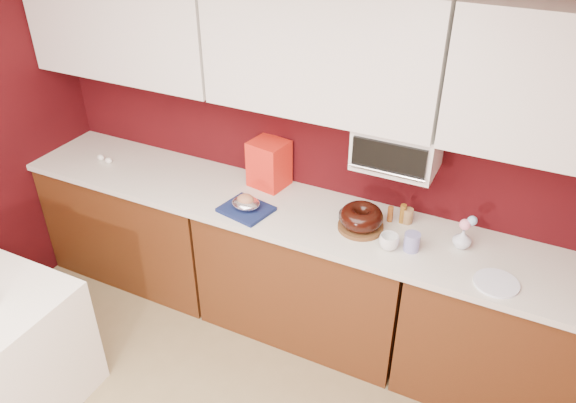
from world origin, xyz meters
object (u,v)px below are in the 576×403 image
(pandoro_box, at_px, (269,164))
(bundt_cake, at_px, (361,217))
(blue_jar, at_px, (412,242))
(flower_vase, at_px, (462,238))
(coffee_mug, at_px, (389,240))
(toaster_oven, at_px, (398,147))
(foil_ham_nest, at_px, (246,203))

(pandoro_box, bearing_deg, bundt_cake, -7.22)
(pandoro_box, bearing_deg, blue_jar, -5.78)
(pandoro_box, distance_m, flower_vase, 1.27)
(coffee_mug, distance_m, flower_vase, 0.40)
(coffee_mug, bearing_deg, bundt_cake, 151.47)
(toaster_oven, distance_m, flower_vase, 0.61)
(toaster_oven, relative_size, foil_ham_nest, 2.58)
(toaster_oven, distance_m, pandoro_box, 0.88)
(flower_vase, bearing_deg, toaster_oven, 168.15)
(pandoro_box, relative_size, blue_jar, 2.94)
(bundt_cake, distance_m, flower_vase, 0.56)
(coffee_mug, height_order, blue_jar, same)
(blue_jar, xyz_separation_m, flower_vase, (0.24, 0.15, 0.01))
(toaster_oven, bearing_deg, bundt_cake, -124.46)
(toaster_oven, bearing_deg, flower_vase, -11.85)
(toaster_oven, height_order, pandoro_box, toaster_oven)
(foil_ham_nest, bearing_deg, flower_vase, 9.64)
(bundt_cake, bearing_deg, toaster_oven, 55.54)
(bundt_cake, bearing_deg, foil_ham_nest, -169.19)
(blue_jar, distance_m, flower_vase, 0.28)
(foil_ham_nest, xyz_separation_m, flower_vase, (1.24, 0.21, 0.01))
(coffee_mug, xyz_separation_m, flower_vase, (0.35, 0.19, 0.01))
(foil_ham_nest, xyz_separation_m, coffee_mug, (0.88, 0.02, -0.00))
(coffee_mug, relative_size, blue_jar, 1.00)
(bundt_cake, xyz_separation_m, flower_vase, (0.55, 0.08, -0.02))
(flower_vase, bearing_deg, coffee_mug, -151.81)
(coffee_mug, bearing_deg, toaster_oven, 106.61)
(blue_jar, bearing_deg, coffee_mug, -159.82)
(bundt_cake, distance_m, blue_jar, 0.32)
(toaster_oven, relative_size, flower_vase, 3.69)
(toaster_oven, bearing_deg, blue_jar, -50.30)
(foil_ham_nest, bearing_deg, pandoro_box, 93.61)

